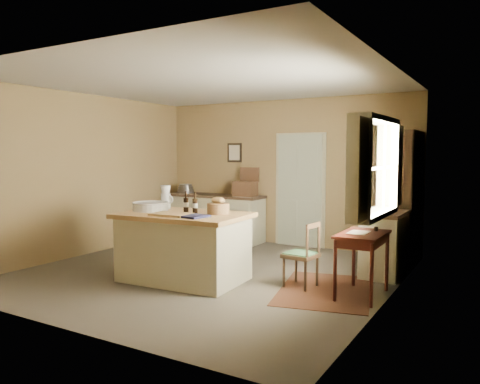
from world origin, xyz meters
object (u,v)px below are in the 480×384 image
at_px(sideboard, 215,216).
at_px(writing_desk, 362,241).
at_px(desk_chair, 301,255).
at_px(right_cabinet, 385,243).
at_px(work_island, 183,245).
at_px(shelving_unit, 409,198).

xyz_separation_m(sideboard, writing_desk, (3.54, -2.20, 0.18)).
relative_size(desk_chair, right_cabinet, 0.83).
height_order(work_island, writing_desk, work_island).
bearing_deg(right_cabinet, desk_chair, -123.94).
height_order(right_cabinet, shelving_unit, shelving_unit).
bearing_deg(work_island, writing_desk, 8.65).
height_order(sideboard, writing_desk, sideboard).
height_order(work_island, desk_chair, work_island).
height_order(desk_chair, shelving_unit, shelving_unit).
bearing_deg(writing_desk, work_island, -167.76).
height_order(work_island, sideboard, work_island).
distance_m(work_island, shelving_unit, 3.52).
height_order(writing_desk, shelving_unit, shelving_unit).
distance_m(writing_desk, shelving_unit, 2.03).
bearing_deg(desk_chair, sideboard, 147.94).
bearing_deg(right_cabinet, writing_desk, -89.99).
xyz_separation_m(work_island, desk_chair, (1.50, 0.48, -0.07)).
xyz_separation_m(writing_desk, right_cabinet, (-0.00, 1.15, -0.21)).
bearing_deg(desk_chair, work_island, -155.57).
bearing_deg(sideboard, writing_desk, -31.81).
bearing_deg(writing_desk, right_cabinet, 90.01).
relative_size(writing_desk, shelving_unit, 0.40).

